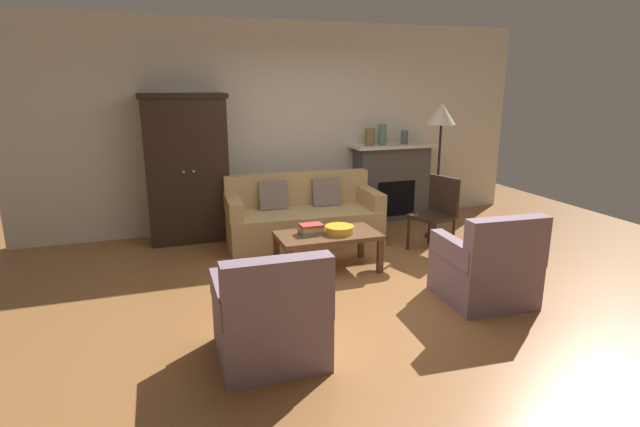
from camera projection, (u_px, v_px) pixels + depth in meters
ground_plane at (355, 288)px, 5.04m from camera, size 9.60×9.60×0.00m
back_wall at (285, 127)px, 7.01m from camera, size 7.20×0.10×2.80m
fireplace at (391, 181)px, 7.49m from camera, size 1.26×0.48×1.12m
armoire at (187, 168)px, 6.39m from camera, size 1.06×0.57×1.87m
couch at (303, 218)px, 6.41m from camera, size 1.96×0.96×0.86m
coffee_table at (328, 238)px, 5.45m from camera, size 1.10×0.60×0.42m
fruit_bowl at (339, 229)px, 5.44m from camera, size 0.32×0.32×0.08m
book_stack at (311, 229)px, 5.41m from camera, size 0.26×0.20×0.11m
mantel_vase_bronze at (370, 137)px, 7.18m from camera, size 0.14×0.14×0.24m
mantel_vase_jade at (382, 135)px, 7.24m from camera, size 0.12×0.12×0.30m
mantel_vase_slate at (404, 137)px, 7.36m from camera, size 0.11×0.11×0.20m
armchair_near_left at (271, 320)px, 3.69m from camera, size 0.80×0.79×0.88m
armchair_near_right at (487, 269)px, 4.68m from camera, size 0.83×0.82×0.88m
side_chair_wooden at (437, 209)px, 6.09m from camera, size 0.55×0.55×0.90m
floor_lamp at (441, 122)px, 6.34m from camera, size 0.36×0.36×1.74m
dog at (256, 280)px, 4.61m from camera, size 0.30×0.56×0.39m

